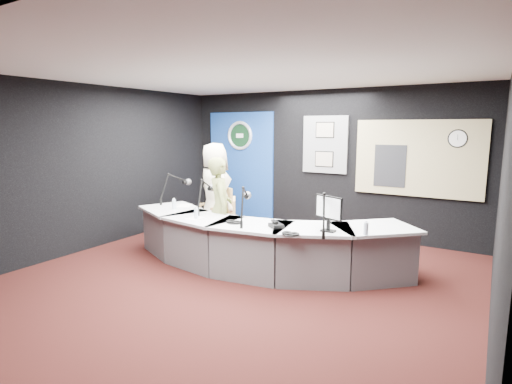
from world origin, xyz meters
The scene contains 32 objects.
ground centered at (0.00, 0.00, 0.00)m, with size 6.00×6.00×0.00m, color black.
ceiling centered at (0.00, 0.00, 2.80)m, with size 6.00×6.00×0.02m, color silver.
wall_back centered at (0.00, 3.00, 1.40)m, with size 6.00×0.02×2.80m, color black.
wall_left centered at (-3.00, 0.00, 1.40)m, with size 0.02×6.00×2.80m, color black.
wall_right centered at (3.00, 0.00, 1.40)m, with size 0.02×6.00×2.80m, color black.
broadcast_desk centered at (-0.05, 0.55, 0.38)m, with size 4.50×1.90×0.75m, color silver, non-canonical shape.
backdrop_panel centered at (-1.90, 2.97, 1.25)m, with size 1.60×0.05×2.30m, color navy.
agency_seal centered at (-1.90, 2.93, 1.90)m, with size 0.63×0.63×0.07m, color silver.
seal_center centered at (-1.90, 2.94, 1.90)m, with size 0.48×0.48×0.01m, color black.
pinboard centered at (0.05, 2.97, 1.75)m, with size 0.90×0.04×1.10m, color slate.
framed_photo_upper centered at (0.05, 2.94, 2.03)m, with size 0.34×0.02×0.27m, color gray.
framed_photo_lower centered at (0.05, 2.94, 1.47)m, with size 0.34×0.02×0.27m, color gray.
booth_window_frame centered at (1.75, 2.97, 1.55)m, with size 2.12×0.06×1.32m, color tan.
booth_glow centered at (1.75, 2.96, 1.55)m, with size 2.00×0.02×1.20m, color #FFEBA1.
equipment_rack centered at (1.30, 2.94, 1.40)m, with size 0.55×0.02×0.75m, color black.
wall_clock centered at (2.35, 2.94, 1.90)m, with size 0.28×0.28×0.01m, color white.
armchair_left centered at (-1.55, 1.54, 0.43)m, with size 0.48×0.48×0.85m, color #9F7C48, non-canonical shape.
armchair_right centered at (-0.79, 0.68, 0.47)m, with size 0.53×0.53×0.94m, color #9F7C48, non-canonical shape.
draped_jacket centered at (-1.67, 1.77, 0.62)m, with size 0.50×0.10×0.70m, color gray.
person_man centered at (-1.55, 1.54, 0.90)m, with size 0.88×0.57×1.80m, color beige.
person_woman centered at (-0.79, 0.68, 0.81)m, with size 0.59×0.39×1.62m, color olive.
computer_monitor centered at (1.13, 0.40, 1.07)m, with size 0.41×0.02×0.28m, color black.
desk_phone centered at (0.46, 0.24, 0.78)m, with size 0.20×0.16×0.05m, color black.
headphones_near centered at (0.80, -0.01, 0.77)m, with size 0.21×0.21×0.03m, color black.
headphones_far centered at (-0.17, 0.14, 0.77)m, with size 0.19×0.19×0.03m, color black.
paper_stack centered at (-1.60, 0.74, 0.75)m, with size 0.21×0.30×0.00m, color white.
notepad centered at (-0.84, 0.10, 0.75)m, with size 0.19×0.27×0.00m, color white.
boom_mic_a centered at (-1.95, 0.89, 1.05)m, with size 0.22×0.73×0.60m, color black, non-canonical shape.
boom_mic_b centered at (-0.99, 0.54, 1.05)m, with size 0.31×0.71×0.60m, color black, non-canonical shape.
boom_mic_c centered at (-0.05, 0.24, 1.05)m, with size 0.38×0.68×0.60m, color black, non-canonical shape.
boom_mic_d centered at (1.09, 0.33, 1.05)m, with size 0.37×0.69×0.60m, color black, non-canonical shape.
water_bottles centered at (0.02, 0.29, 0.84)m, with size 3.21×0.45×0.18m, color silver, non-canonical shape.
Camera 1 is at (2.93, -4.37, 2.09)m, focal length 28.00 mm.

